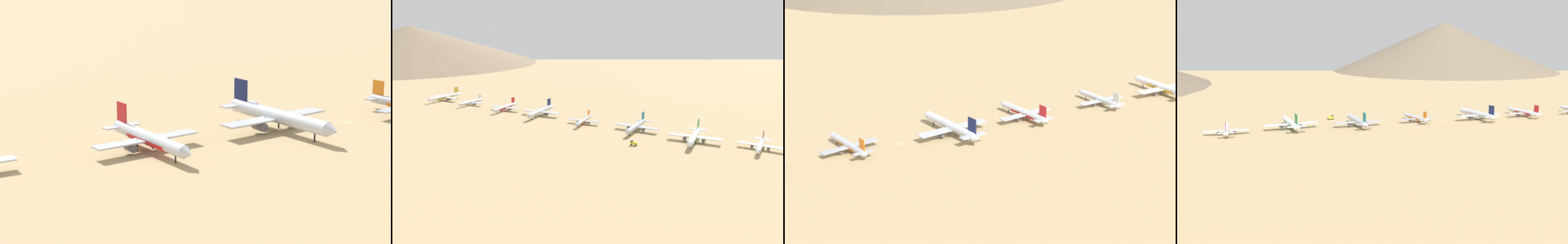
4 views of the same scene
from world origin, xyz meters
The scene contains 3 objects.
ground_plane centered at (0.00, 0.00, 0.00)m, with size 2225.29×2225.29×0.00m, color tan.
parked_jet_2 centered at (0.62, -78.31, 4.18)m, with size 43.59×35.57×12.58m.
parked_jet_3 centered at (-1.89, -29.46, 5.11)m, with size 52.55×42.91×15.17m.
Camera 1 is at (186.12, -161.98, 58.93)m, focal length 63.83 mm.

